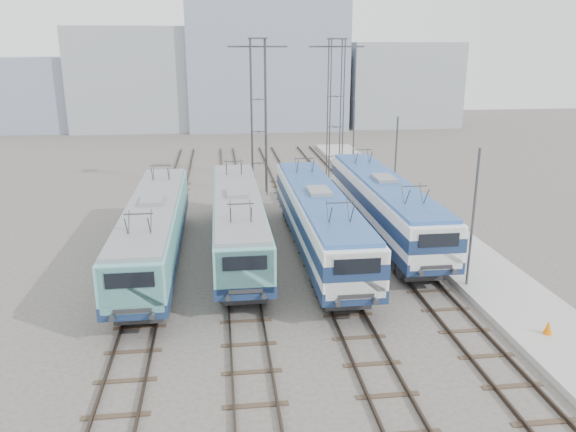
# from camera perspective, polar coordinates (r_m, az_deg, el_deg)

# --- Properties ---
(ground) EXTENTS (160.00, 160.00, 0.00)m
(ground) POSITION_cam_1_polar(r_m,az_deg,el_deg) (24.93, 0.99, -10.37)
(ground) COLOR #514C47
(platform) EXTENTS (4.00, 70.00, 0.30)m
(platform) POSITION_cam_1_polar(r_m,az_deg,el_deg) (34.66, 16.03, -2.78)
(platform) COLOR #9E9E99
(platform) RESTS_ON ground
(locomotive_far_left) EXTENTS (2.75, 17.33, 3.26)m
(locomotive_far_left) POSITION_cam_1_polar(r_m,az_deg,el_deg) (30.63, -13.49, -1.18)
(locomotive_far_left) COLOR navy
(locomotive_far_left) RESTS_ON ground
(locomotive_center_left) EXTENTS (2.71, 17.10, 3.22)m
(locomotive_center_left) POSITION_cam_1_polar(r_m,az_deg,el_deg) (31.60, -5.13, -0.27)
(locomotive_center_left) COLOR navy
(locomotive_center_left) RESTS_ON ground
(locomotive_center_right) EXTENTS (2.83, 17.88, 3.36)m
(locomotive_center_right) POSITION_cam_1_polar(r_m,az_deg,el_deg) (31.28, 3.18, -0.13)
(locomotive_center_right) COLOR navy
(locomotive_center_right) RESTS_ON ground
(locomotive_far_right) EXTENTS (2.83, 17.86, 3.36)m
(locomotive_far_right) POSITION_cam_1_polar(r_m,az_deg,el_deg) (34.80, 9.72, 1.40)
(locomotive_far_right) COLOR navy
(locomotive_far_right) RESTS_ON ground
(catenary_tower_west) EXTENTS (4.50, 1.20, 12.00)m
(catenary_tower_west) POSITION_cam_1_polar(r_m,az_deg,el_deg) (44.32, -3.01, 10.65)
(catenary_tower_west) COLOR #3F4247
(catenary_tower_west) RESTS_ON ground
(catenary_tower_east) EXTENTS (4.50, 1.20, 12.00)m
(catenary_tower_east) POSITION_cam_1_polar(r_m,az_deg,el_deg) (47.19, 4.85, 10.99)
(catenary_tower_east) COLOR #3F4247
(catenary_tower_east) RESTS_ON ground
(mast_front) EXTENTS (0.12, 0.12, 7.00)m
(mast_front) POSITION_cam_1_polar(r_m,az_deg,el_deg) (27.82, 18.25, -0.53)
(mast_front) COLOR #3F4247
(mast_front) RESTS_ON ground
(mast_mid) EXTENTS (0.12, 0.12, 7.00)m
(mast_mid) POSITION_cam_1_polar(r_m,az_deg,el_deg) (38.63, 10.83, 4.74)
(mast_mid) COLOR #3F4247
(mast_mid) RESTS_ON ground
(mast_rear) EXTENTS (0.12, 0.12, 7.00)m
(mast_rear) POSITION_cam_1_polar(r_m,az_deg,el_deg) (49.99, 6.67, 7.63)
(mast_rear) COLOR #3F4247
(mast_rear) RESTS_ON ground
(safety_cone) EXTENTS (0.35, 0.35, 0.58)m
(safety_cone) POSITION_cam_1_polar(r_m,az_deg,el_deg) (25.22, 24.92, -10.22)
(safety_cone) COLOR orange
(safety_cone) RESTS_ON platform
(building_west) EXTENTS (18.00, 12.00, 14.00)m
(building_west) POSITION_cam_1_polar(r_m,az_deg,el_deg) (84.76, -14.83, 13.31)
(building_west) COLOR #9099A1
(building_west) RESTS_ON ground
(building_center) EXTENTS (22.00, 14.00, 18.00)m
(building_center) POSITION_cam_1_polar(r_m,az_deg,el_deg) (84.29, -2.29, 15.18)
(building_center) COLOR gray
(building_center) RESTS_ON ground
(building_east) EXTENTS (16.00, 12.00, 12.00)m
(building_east) POSITION_cam_1_polar(r_m,az_deg,el_deg) (88.40, 11.11, 13.02)
(building_east) COLOR #9099A1
(building_east) RESTS_ON ground
(building_far_west) EXTENTS (14.00, 10.00, 10.00)m
(building_far_west) POSITION_cam_1_polar(r_m,az_deg,el_deg) (88.37, -25.25, 11.11)
(building_far_west) COLOR gray
(building_far_west) RESTS_ON ground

